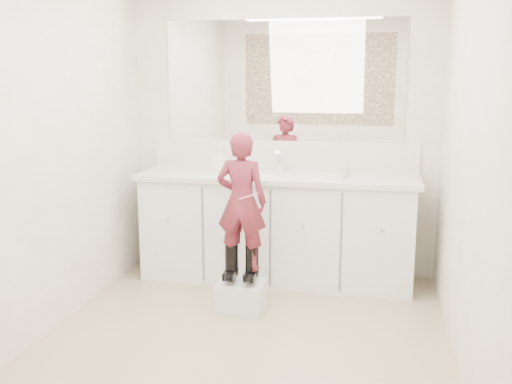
# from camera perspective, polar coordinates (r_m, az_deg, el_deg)

# --- Properties ---
(floor) EXTENTS (3.00, 3.00, 0.00)m
(floor) POSITION_cam_1_polar(r_m,az_deg,el_deg) (3.76, -1.34, -14.85)
(floor) COLOR #968062
(floor) RESTS_ON ground
(wall_back) EXTENTS (2.60, 0.00, 2.60)m
(wall_back) POSITION_cam_1_polar(r_m,az_deg,el_deg) (4.87, 2.67, 5.85)
(wall_back) COLOR beige
(wall_back) RESTS_ON floor
(wall_front) EXTENTS (2.60, 0.00, 2.60)m
(wall_front) POSITION_cam_1_polar(r_m,az_deg,el_deg) (2.01, -11.40, -2.02)
(wall_front) COLOR beige
(wall_front) RESTS_ON floor
(wall_left) EXTENTS (0.00, 3.00, 3.00)m
(wall_left) POSITION_cam_1_polar(r_m,az_deg,el_deg) (3.92, -20.30, 3.88)
(wall_left) COLOR beige
(wall_left) RESTS_ON floor
(wall_right) EXTENTS (0.00, 3.00, 3.00)m
(wall_right) POSITION_cam_1_polar(r_m,az_deg,el_deg) (3.36, 20.70, 2.74)
(wall_right) COLOR beige
(wall_right) RESTS_ON floor
(vanity_cabinet) EXTENTS (2.20, 0.55, 0.85)m
(vanity_cabinet) POSITION_cam_1_polar(r_m,az_deg,el_deg) (4.74, 2.04, -3.82)
(vanity_cabinet) COLOR silver
(vanity_cabinet) RESTS_ON floor
(countertop) EXTENTS (2.28, 0.58, 0.04)m
(countertop) POSITION_cam_1_polar(r_m,az_deg,el_deg) (4.63, 2.05, 1.46)
(countertop) COLOR beige
(countertop) RESTS_ON vanity_cabinet
(backsplash) EXTENTS (2.28, 0.03, 0.25)m
(backsplash) POSITION_cam_1_polar(r_m,az_deg,el_deg) (4.88, 2.62, 3.67)
(backsplash) COLOR beige
(backsplash) RESTS_ON countertop
(mirror) EXTENTS (2.00, 0.02, 1.00)m
(mirror) POSITION_cam_1_polar(r_m,az_deg,el_deg) (4.84, 2.69, 11.03)
(mirror) COLOR white
(mirror) RESTS_ON wall_back
(dot_panel) EXTENTS (2.00, 0.01, 1.20)m
(dot_panel) POSITION_cam_1_polar(r_m,az_deg,el_deg) (1.96, -11.80, 10.94)
(dot_panel) COLOR #472819
(dot_panel) RESTS_ON wall_front
(faucet) EXTENTS (0.08, 0.08, 0.10)m
(faucet) POSITION_cam_1_polar(r_m,az_deg,el_deg) (4.78, 2.40, 2.61)
(faucet) COLOR silver
(faucet) RESTS_ON countertop
(cup) EXTENTS (0.12, 0.12, 0.08)m
(cup) POSITION_cam_1_polar(r_m,az_deg,el_deg) (4.61, 8.85, 2.04)
(cup) COLOR beige
(cup) RESTS_ON countertop
(soap_bottle) EXTENTS (0.10, 0.10, 0.20)m
(soap_bottle) POSITION_cam_1_polar(r_m,az_deg,el_deg) (4.80, -3.73, 3.23)
(soap_bottle) COLOR white
(soap_bottle) RESTS_ON countertop
(step_stool) EXTENTS (0.34, 0.29, 0.21)m
(step_stool) POSITION_cam_1_polar(r_m,az_deg,el_deg) (4.20, -1.47, -10.38)
(step_stool) COLOR silver
(step_stool) RESTS_ON floor
(boot_left) EXTENTS (0.11, 0.19, 0.28)m
(boot_left) POSITION_cam_1_polar(r_m,az_deg,el_deg) (4.16, -2.44, -7.04)
(boot_left) COLOR black
(boot_left) RESTS_ON step_stool
(boot_right) EXTENTS (0.11, 0.19, 0.28)m
(boot_right) POSITION_cam_1_polar(r_m,az_deg,el_deg) (4.12, -0.40, -7.18)
(boot_right) COLOR black
(boot_right) RESTS_ON step_stool
(toddler) EXTENTS (0.37, 0.25, 0.99)m
(toddler) POSITION_cam_1_polar(r_m,az_deg,el_deg) (4.02, -1.46, -0.96)
(toddler) COLOR #AA3445
(toddler) RESTS_ON step_stool
(toothbrush) EXTENTS (0.14, 0.02, 0.06)m
(toothbrush) POSITION_cam_1_polar(r_m,az_deg,el_deg) (3.92, -0.74, -0.43)
(toothbrush) COLOR #F9618F
(toothbrush) RESTS_ON toddler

